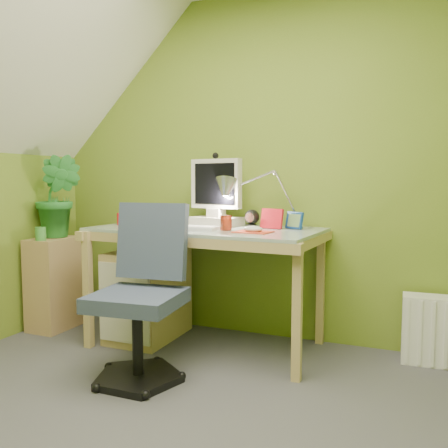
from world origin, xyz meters
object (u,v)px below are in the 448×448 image
at_px(side_ledge, 55,283).
at_px(task_chair, 137,297).
at_px(desk, 206,287).
at_px(desk_lamp, 279,186).
at_px(potted_plant, 58,197).
at_px(monitor, 216,186).
at_px(radiator, 438,331).

distance_m(side_ledge, task_chair, 1.25).
distance_m(desk, desk_lamp, 0.83).
height_order(potted_plant, task_chair, potted_plant).
relative_size(desk, task_chair, 1.57).
xyz_separation_m(desk, desk_lamp, (0.45, 0.18, 0.67)).
relative_size(monitor, desk_lamp, 1.00).
bearing_deg(task_chair, desk, 75.43).
xyz_separation_m(side_ledge, potted_plant, (0.01, 0.05, 0.65)).
bearing_deg(side_ledge, desk, 3.87).
bearing_deg(desk_lamp, monitor, -175.61).
bearing_deg(desk_lamp, side_ledge, -166.64).
bearing_deg(desk_lamp, radiator, 7.29).
height_order(monitor, task_chair, monitor).
relative_size(desk, radiator, 3.59).
bearing_deg(potted_plant, monitor, 10.05).
bearing_deg(monitor, desk, -80.20).
height_order(desk_lamp, side_ledge, desk_lamp).
bearing_deg(monitor, task_chair, -87.50).
bearing_deg(radiator, desk_lamp, -179.31).
relative_size(desk, side_ledge, 2.18).
bearing_deg(potted_plant, desk_lamp, 7.33).
relative_size(desk, desk_lamp, 2.71).
bearing_deg(task_chair, potted_plant, 144.35).
distance_m(desk_lamp, radiator, 1.31).
bearing_deg(radiator, monitor, 179.79).
relative_size(desk_lamp, side_ledge, 0.80).
distance_m(potted_plant, radiator, 2.76).
bearing_deg(monitor, desk_lamp, 9.80).
xyz_separation_m(monitor, task_chair, (-0.11, -0.85, -0.60)).
bearing_deg(desk, radiator, 12.92).
xyz_separation_m(desk, monitor, (0.00, 0.18, 0.67)).
relative_size(desk_lamp, potted_plant, 0.89).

